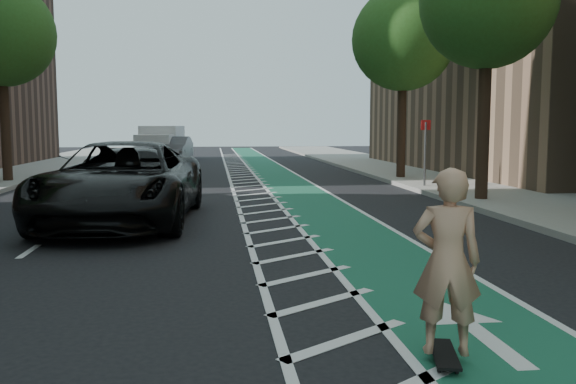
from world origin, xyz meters
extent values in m
plane|color=black|center=(0.00, 0.00, 0.00)|extent=(120.00, 120.00, 0.00)
cube|color=#1C6244|center=(3.00, 10.00, 0.01)|extent=(2.00, 90.00, 0.01)
cube|color=silver|center=(1.50, 10.00, 0.01)|extent=(1.40, 90.00, 0.01)
cube|color=gray|center=(9.50, 10.00, 0.07)|extent=(5.00, 90.00, 0.15)
cube|color=gray|center=(7.05, 10.00, 0.08)|extent=(0.12, 90.00, 0.16)
cylinder|color=#382619|center=(7.90, 8.00, 2.20)|extent=(0.36, 0.36, 4.40)
sphere|color=#2A531B|center=(7.90, 8.00, 5.80)|extent=(4.20, 4.20, 4.20)
cylinder|color=#382619|center=(7.90, 16.00, 2.20)|extent=(0.36, 0.36, 4.40)
sphere|color=#2A531B|center=(7.90, 16.00, 5.80)|extent=(4.20, 4.20, 4.20)
cylinder|color=#382619|center=(-7.90, 16.00, 2.20)|extent=(0.36, 0.36, 4.40)
sphere|color=#2A531B|center=(-7.90, 16.00, 5.80)|extent=(4.20, 4.20, 4.20)
cylinder|color=#4C4C4C|center=(7.60, 12.00, 1.20)|extent=(0.08, 0.08, 2.40)
cube|color=red|center=(7.60, 12.00, 2.30)|extent=(0.35, 0.02, 0.35)
cube|color=black|center=(2.30, -3.51, 0.09)|extent=(0.40, 0.81, 0.03)
cylinder|color=black|center=(2.28, -3.24, 0.03)|extent=(0.04, 0.07, 0.06)
cylinder|color=black|center=(2.44, -3.27, 0.03)|extent=(0.04, 0.07, 0.06)
cylinder|color=black|center=(2.16, -3.74, 0.03)|extent=(0.04, 0.07, 0.06)
cylinder|color=black|center=(2.32, -3.78, 0.03)|extent=(0.04, 0.07, 0.06)
imported|color=tan|center=(2.30, -3.51, 0.99)|extent=(0.73, 0.56, 1.77)
imported|color=black|center=(-1.97, 5.58, 0.95)|extent=(3.60, 7.05, 1.91)
imported|color=black|center=(-2.16, 8.79, 0.81)|extent=(2.84, 5.79, 1.62)
imported|color=#9B9BA0|center=(-3.28, 22.27, 0.70)|extent=(2.15, 4.27, 1.40)
imported|color=#59595E|center=(-2.36, 31.82, 0.79)|extent=(2.20, 4.97, 1.59)
cube|color=silver|center=(-3.40, 34.49, 1.14)|extent=(2.92, 3.92, 2.28)
cube|color=silver|center=(-3.72, 31.76, 0.86)|extent=(2.48, 2.08, 1.71)
cylinder|color=black|center=(-4.80, 31.43, 0.40)|extent=(0.38, 0.83, 0.80)
cylinder|color=black|center=(-2.75, 31.19, 0.40)|extent=(0.38, 0.83, 0.80)
cylinder|color=black|center=(-4.32, 35.51, 0.40)|extent=(0.38, 0.83, 0.80)
cylinder|color=black|center=(-2.27, 35.27, 0.40)|extent=(0.38, 0.83, 0.80)
cylinder|color=#FF580D|center=(-3.80, 6.18, 0.48)|extent=(0.55, 0.55, 0.96)
cylinder|color=silver|center=(-3.80, 6.18, 0.32)|extent=(0.56, 0.56, 0.13)
cylinder|color=silver|center=(-3.80, 6.18, 0.62)|extent=(0.56, 0.56, 0.13)
cylinder|color=black|center=(-3.80, 6.18, 0.02)|extent=(0.70, 0.70, 0.04)
cylinder|color=#FF510D|center=(-1.80, 14.00, 0.43)|extent=(0.50, 0.50, 0.87)
cylinder|color=silver|center=(-1.80, 14.00, 0.29)|extent=(0.51, 0.51, 0.12)
cylinder|color=silver|center=(-1.80, 14.00, 0.56)|extent=(0.51, 0.51, 0.12)
cylinder|color=black|center=(-1.80, 14.00, 0.02)|extent=(0.63, 0.63, 0.04)
cylinder|color=#EE5F0C|center=(-2.67, 14.50, 0.41)|extent=(0.47, 0.47, 0.81)
cylinder|color=silver|center=(-2.67, 14.50, 0.27)|extent=(0.48, 0.48, 0.11)
cylinder|color=silver|center=(-2.67, 14.50, 0.53)|extent=(0.48, 0.48, 0.11)
cylinder|color=black|center=(-2.67, 14.50, 0.02)|extent=(0.60, 0.60, 0.04)
camera|label=1|loc=(0.14, -8.90, 2.25)|focal=38.00mm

